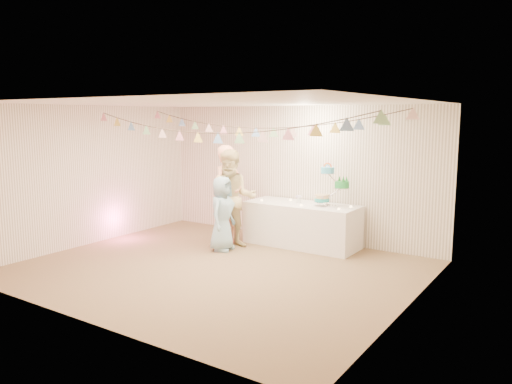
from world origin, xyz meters
The scene contains 24 objects.
floor centered at (0.00, 0.00, 0.00)m, with size 6.00×6.00×0.00m, color brown.
ceiling centered at (0.00, 0.00, 2.60)m, with size 6.00×6.00×0.00m, color silver.
back_wall centered at (0.00, 2.50, 1.30)m, with size 6.00×6.00×0.00m, color white.
front_wall centered at (0.00, -2.50, 1.30)m, with size 6.00×6.00×0.00m, color white.
left_wall centered at (-3.00, 0.00, 1.30)m, with size 5.00×5.00×0.00m, color white.
right_wall centered at (3.00, 0.00, 1.30)m, with size 5.00×5.00×0.00m, color white.
table centered at (0.41, 2.03, 0.40)m, with size 2.12×0.85×0.79m, color white.
cake_stand centered at (0.96, 2.08, 1.12)m, with size 0.65×0.38×0.73m, color silver, non-canonical shape.
cake_bottom centered at (0.81, 2.02, 0.84)m, with size 0.31×0.31×0.15m, color #24ACA5, non-canonical shape.
cake_middle centered at (1.14, 2.17, 1.11)m, with size 0.27×0.27×0.22m, color green, non-canonical shape.
cake_top_tier centered at (0.90, 2.05, 1.38)m, with size 0.25×0.25×0.19m, color #49C0E6, non-canonical shape.
platter centered at (-0.22, 1.98, 0.76)m, with size 0.34×0.34×0.02m, color white.
posy centered at (0.31, 2.08, 0.82)m, with size 0.13×0.13×0.15m, color white, non-canonical shape.
person_adult_a centered at (-0.76, 1.33, 0.94)m, with size 0.68×0.45×1.87m, color #FFAC85.
person_adult_b centered at (-0.60, 1.23, 0.90)m, with size 0.88×0.68×1.81m, color #D8C285.
person_child centered at (-0.62, 0.93, 0.67)m, with size 0.66×0.43×1.34m, color #8CB6C7.
bunting_back centered at (0.00, 1.10, 2.35)m, with size 5.60×1.10×0.40m, color pink, non-canonical shape.
bunting_front centered at (0.00, -0.20, 2.32)m, with size 5.60×0.90×0.36m, color #72A5E5, non-canonical shape.
tealight_0 centered at (-0.39, 1.88, 0.81)m, with size 0.04×0.04×0.03m, color #FFD88C.
tealight_1 centered at (0.06, 2.21, 0.81)m, with size 0.04×0.04×0.03m, color #FFD88C.
tealight_2 centered at (0.51, 1.81, 0.81)m, with size 0.04×0.04×0.03m, color #FFD88C.
tealight_3 centered at (0.76, 2.25, 0.81)m, with size 0.04×0.04×0.03m, color #FFD88C.
tealight_4 centered at (1.23, 1.85, 0.81)m, with size 0.04×0.04×0.03m, color #FFD88C.
tealight_5 centered at (1.31, 2.18, 0.81)m, with size 0.04×0.04×0.03m, color #FFD88C.
Camera 1 is at (4.74, -6.04, 2.40)m, focal length 35.00 mm.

